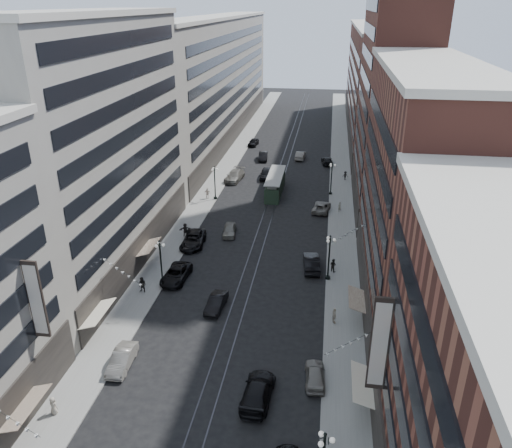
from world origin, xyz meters
The scene contains 39 objects.
ground centered at (0.00, 60.00, 0.00)m, with size 220.00×220.00×0.00m, color black.
sidewalk_west centered at (-11.00, 70.00, 0.07)m, with size 4.00×180.00×0.15m, color gray.
sidewalk_east centered at (11.00, 70.00, 0.07)m, with size 4.00×180.00×0.15m, color gray.
rail_west centered at (-0.70, 70.00, 0.01)m, with size 0.12×180.00×0.02m, color #2D2D33.
rail_east centered at (0.70, 70.00, 0.01)m, with size 0.12×180.00×0.02m, color #2D2D33.
building_west_mid centered at (-17.00, 33.00, 14.00)m, with size 8.00×36.00×28.00m, color gray.
building_west_far centered at (-17.00, 96.00, 13.00)m, with size 8.00×90.00×26.00m, color gray.
building_east_mid centered at (17.00, 28.00, 12.00)m, with size 8.00×30.00×24.00m, color brown.
building_east_tower centered at (17.00, 56.00, 21.00)m, with size 8.00×26.00×42.00m, color brown.
building_east_far centered at (17.00, 105.00, 12.00)m, with size 8.00×72.00×24.00m, color brown.
lamppost_sw_far centered at (-9.20, 28.00, 3.10)m, with size 1.03×1.14×5.52m.
lamppost_sw_mid centered at (-9.20, 55.00, 3.10)m, with size 1.03×1.14×5.52m.
lamppost_se_far centered at (9.20, 32.00, 3.10)m, with size 1.03×1.14×5.52m.
lamppost_se_mid centered at (9.20, 60.00, 3.10)m, with size 1.03×1.14×5.52m.
streetcar centered at (0.00, 59.65, 1.44)m, with size 2.49×11.25×3.11m.
car_1 centered at (-8.40, 14.32, 0.74)m, with size 1.57×4.51×1.49m, color gray.
car_2 centered at (-8.03, 29.40, 0.76)m, with size 2.52×5.46×1.52m, color black.
car_4 centered at (8.40, 14.83, 0.70)m, with size 1.66×4.12×1.40m, color slate.
car_5 centered at (-2.20, 24.33, 0.71)m, with size 1.50×4.31×1.42m, color black.
car_6 centered at (3.93, 12.10, 0.81)m, with size 2.27×5.58×1.62m, color black.
pedestrian_1 centered at (-11.41, 8.15, 0.91)m, with size 0.74×0.41×1.52m, color #9D9482.
pedestrian_2 centered at (-10.83, 26.11, 1.05)m, with size 0.88×0.48×1.80m, color black.
pedestrian_4 centered at (9.95, 23.36, 1.00)m, with size 0.99×0.45×1.69m, color beige.
car_7 centered at (-8.40, 37.92, 0.68)m, with size 2.26×4.90×1.36m, color black.
car_8 centered at (-7.89, 64.78, 0.89)m, with size 2.49×6.11×1.77m, color slate.
car_9 centered at (-8.13, 88.75, 0.75)m, with size 1.78×4.42×1.51m, color black.
car_10 centered at (7.21, 34.34, 0.85)m, with size 1.81×5.18×1.71m, color black.
car_11 centered at (7.90, 52.61, 0.70)m, with size 2.33×5.05×1.40m, color slate.
car_12 centered at (8.34, 77.29, 0.70)m, with size 1.97×4.84×1.40m, color black.
car_13 centered at (-2.41, 66.74, 0.90)m, with size 2.11×5.25×1.79m, color black.
car_14 centered at (2.92, 79.80, 0.80)m, with size 1.69×4.85×1.60m, color slate.
pedestrian_5 centered at (-10.18, 40.86, 1.04)m, with size 1.65×0.47×1.78m, color black.
pedestrian_6 centered at (-10.50, 55.04, 1.02)m, with size 1.02×0.46×1.74m, color #BEAD9D.
pedestrian_7 centered at (9.77, 33.84, 0.97)m, with size 0.79×0.44×1.63m, color black.
pedestrian_8 centered at (10.60, 52.44, 0.95)m, with size 0.58×0.38×1.60m, color gray.
pedestrian_9 centered at (11.70, 67.64, 0.94)m, with size 1.02×0.42×1.58m, color black.
car_extra_0 centered at (-8.40, 38.64, 0.80)m, with size 2.64×5.74×1.59m, color black.
car_extra_1 centered at (-4.33, 42.27, 0.72)m, with size 1.71×4.24×1.44m, color slate.
car_extra_2 centered at (-4.50, 78.11, 0.80)m, with size 1.69×4.86×1.60m, color black.
Camera 1 is at (8.33, -18.55, 29.34)m, focal length 35.00 mm.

